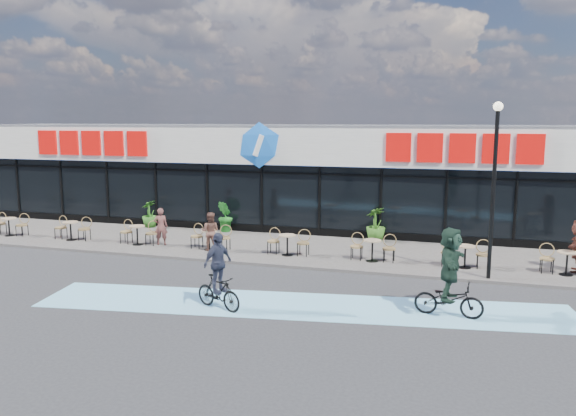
{
  "coord_description": "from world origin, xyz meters",
  "views": [
    {
      "loc": [
        7.69,
        -15.21,
        4.87
      ],
      "look_at": [
        2.18,
        3.5,
        1.77
      ],
      "focal_mm": 35.0,
      "sensor_mm": 36.0,
      "label": 1
    }
  ],
  "objects_px": {
    "cyclist_b": "(450,276)",
    "potted_plant_left": "(150,214)",
    "potted_plant_mid": "(226,216)",
    "cyclist_a": "(218,278)",
    "patron_right": "(210,231)",
    "potted_plant_right": "(376,224)",
    "patron_left": "(161,226)",
    "lamp_post": "(494,176)"
  },
  "relations": [
    {
      "from": "patron_right",
      "to": "cyclist_b",
      "type": "relative_size",
      "value": 0.63
    },
    {
      "from": "potted_plant_left",
      "to": "patron_left",
      "type": "xyz_separation_m",
      "value": [
        2.26,
        -3.06,
        0.11
      ]
    },
    {
      "from": "potted_plant_left",
      "to": "cyclist_b",
      "type": "distance_m",
      "value": 15.17
    },
    {
      "from": "potted_plant_left",
      "to": "cyclist_a",
      "type": "relative_size",
      "value": 0.6
    },
    {
      "from": "lamp_post",
      "to": "potted_plant_right",
      "type": "height_order",
      "value": "lamp_post"
    },
    {
      "from": "potted_plant_left",
      "to": "cyclist_a",
      "type": "height_order",
      "value": "cyclist_a"
    },
    {
      "from": "potted_plant_right",
      "to": "patron_right",
      "type": "distance_m",
      "value": 6.51
    },
    {
      "from": "potted_plant_left",
      "to": "cyclist_a",
      "type": "xyz_separation_m",
      "value": [
        7.22,
        -9.03,
        0.13
      ]
    },
    {
      "from": "lamp_post",
      "to": "patron_left",
      "type": "height_order",
      "value": "lamp_post"
    },
    {
      "from": "lamp_post",
      "to": "cyclist_a",
      "type": "distance_m",
      "value": 8.61
    },
    {
      "from": "patron_right",
      "to": "cyclist_b",
      "type": "distance_m",
      "value": 9.57
    },
    {
      "from": "potted_plant_mid",
      "to": "patron_right",
      "type": "bearing_deg",
      "value": -76.77
    },
    {
      "from": "lamp_post",
      "to": "patron_left",
      "type": "bearing_deg",
      "value": 173.59
    },
    {
      "from": "cyclist_a",
      "to": "potted_plant_mid",
      "type": "bearing_deg",
      "value": 111.55
    },
    {
      "from": "patron_left",
      "to": "cyclist_b",
      "type": "relative_size",
      "value": 0.63
    },
    {
      "from": "potted_plant_mid",
      "to": "cyclist_b",
      "type": "relative_size",
      "value": 0.59
    },
    {
      "from": "lamp_post",
      "to": "potted_plant_left",
      "type": "height_order",
      "value": "lamp_post"
    },
    {
      "from": "potted_plant_mid",
      "to": "patron_left",
      "type": "bearing_deg",
      "value": -115.88
    },
    {
      "from": "cyclist_b",
      "to": "potted_plant_right",
      "type": "bearing_deg",
      "value": 110.09
    },
    {
      "from": "cyclist_b",
      "to": "lamp_post",
      "type": "bearing_deg",
      "value": 72.17
    },
    {
      "from": "patron_left",
      "to": "patron_right",
      "type": "distance_m",
      "value": 2.24
    },
    {
      "from": "potted_plant_right",
      "to": "patron_left",
      "type": "relative_size",
      "value": 0.95
    },
    {
      "from": "patron_left",
      "to": "patron_right",
      "type": "height_order",
      "value": "patron_right"
    },
    {
      "from": "potted_plant_left",
      "to": "cyclist_b",
      "type": "relative_size",
      "value": 0.53
    },
    {
      "from": "lamp_post",
      "to": "potted_plant_left",
      "type": "bearing_deg",
      "value": 162.68
    },
    {
      "from": "lamp_post",
      "to": "cyclist_b",
      "type": "xyz_separation_m",
      "value": [
        -1.13,
        -3.52,
        -2.18
      ]
    },
    {
      "from": "potted_plant_mid",
      "to": "patron_left",
      "type": "relative_size",
      "value": 0.94
    },
    {
      "from": "potted_plant_mid",
      "to": "potted_plant_right",
      "type": "xyz_separation_m",
      "value": [
        6.37,
        0.02,
        0.01
      ]
    },
    {
      "from": "potted_plant_mid",
      "to": "potted_plant_left",
      "type": "bearing_deg",
      "value": 178.39
    },
    {
      "from": "cyclist_b",
      "to": "potted_plant_left",
      "type": "bearing_deg",
      "value": 148.55
    },
    {
      "from": "patron_left",
      "to": "cyclist_a",
      "type": "relative_size",
      "value": 0.7
    },
    {
      "from": "cyclist_a",
      "to": "patron_right",
      "type": "bearing_deg",
      "value": 116.08
    },
    {
      "from": "potted_plant_mid",
      "to": "cyclist_a",
      "type": "xyz_separation_m",
      "value": [
        3.52,
        -8.93,
        0.07
      ]
    },
    {
      "from": "potted_plant_left",
      "to": "potted_plant_mid",
      "type": "height_order",
      "value": "potted_plant_mid"
    },
    {
      "from": "patron_left",
      "to": "potted_plant_left",
      "type": "bearing_deg",
      "value": -72.76
    },
    {
      "from": "patron_right",
      "to": "cyclist_a",
      "type": "height_order",
      "value": "cyclist_a"
    },
    {
      "from": "potted_plant_right",
      "to": "cyclist_a",
      "type": "bearing_deg",
      "value": -107.66
    },
    {
      "from": "potted_plant_mid",
      "to": "patron_right",
      "type": "height_order",
      "value": "patron_right"
    },
    {
      "from": "potted_plant_right",
      "to": "cyclist_a",
      "type": "xyz_separation_m",
      "value": [
        -2.85,
        -8.95,
        0.06
      ]
    },
    {
      "from": "patron_left",
      "to": "cyclist_a",
      "type": "xyz_separation_m",
      "value": [
        4.96,
        -5.97,
        0.03
      ]
    },
    {
      "from": "cyclist_a",
      "to": "cyclist_b",
      "type": "bearing_deg",
      "value": 11.07
    },
    {
      "from": "potted_plant_left",
      "to": "potted_plant_mid",
      "type": "bearing_deg",
      "value": -1.61
    }
  ]
}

